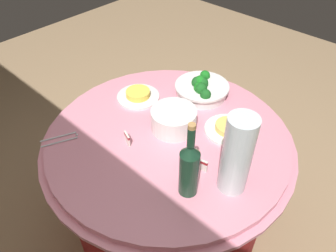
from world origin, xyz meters
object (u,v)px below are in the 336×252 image
food_plate_noodles (228,129)px  label_placard_mid (127,138)px  plate_stack (174,119)px  decorative_fruit_vase (236,158)px  wine_bottle (189,168)px  food_plate_fried_egg (138,95)px  broccoli_bowl (202,89)px  label_placard_front (202,164)px  serving_tongs (61,139)px

food_plate_noodles → label_placard_mid: (0.28, 0.37, 0.02)m
plate_stack → food_plate_noodles: size_ratio=0.95×
label_placard_mid → decorative_fruit_vase: bearing=-166.2°
wine_bottle → food_plate_fried_egg: bearing=-26.1°
wine_bottle → food_plate_noodles: 0.41m
food_plate_noodles → food_plate_fried_egg: 0.50m
broccoli_bowl → decorative_fruit_vase: bearing=139.5°
decorative_fruit_vase → wine_bottle: bearing=50.6°
decorative_fruit_vase → food_plate_fried_egg: size_ratio=1.55×
plate_stack → label_placard_front: plate_stack is taller
food_plate_noodles → wine_bottle: bearing=101.8°
label_placard_front → food_plate_fried_egg: bearing=-16.7°
serving_tongs → label_placard_mid: (-0.24, -0.19, 0.03)m
serving_tongs → food_plate_noodles: food_plate_noodles is taller
broccoli_bowl → serving_tongs: bearing=69.8°
wine_bottle → serving_tongs: size_ratio=2.05×
broccoli_bowl → decorative_fruit_vase: decorative_fruit_vase is taller
broccoli_bowl → food_plate_noodles: bearing=153.3°
serving_tongs → broccoli_bowl: bearing=-110.2°
food_plate_noodles → label_placard_front: (-0.05, 0.27, 0.02)m
broccoli_bowl → plate_stack: 0.29m
broccoli_bowl → food_plate_fried_egg: size_ratio=1.27×
food_plate_noodles → food_plate_fried_egg: bearing=11.9°
decorative_fruit_vase → label_placard_mid: 0.50m
label_placard_front → label_placard_mid: size_ratio=1.00×
food_plate_fried_egg → decorative_fruit_vase: bearing=167.6°
wine_bottle → serving_tongs: (0.60, 0.17, -0.12)m
decorative_fruit_vase → serving_tongs: bearing=23.3°
broccoli_bowl → food_plate_noodles: (-0.26, 0.13, -0.03)m
decorative_fruit_vase → food_plate_fried_egg: 0.71m
label_placard_mid → serving_tongs: bearing=38.5°
serving_tongs → label_placard_mid: label_placard_mid is taller
food_plate_noodles → food_plate_fried_egg: (0.49, 0.10, 0.00)m
label_placard_mid → food_plate_noodles: bearing=-127.3°
wine_bottle → broccoli_bowl: bearing=-56.4°
broccoli_bowl → label_placard_mid: bearing=88.0°
broccoli_bowl → wine_bottle: size_ratio=0.83×
wine_bottle → serving_tongs: 0.64m
decorative_fruit_vase → label_placard_mid: bearing=13.8°
food_plate_noodles → label_placard_front: 0.27m
decorative_fruit_vase → serving_tongs: decorative_fruit_vase is taller
plate_stack → label_placard_mid: size_ratio=3.82×
wine_bottle → serving_tongs: bearing=16.1°
label_placard_mid → label_placard_front: bearing=-163.3°
plate_stack → label_placard_front: (-0.25, 0.11, -0.02)m
label_placard_front → broccoli_bowl: bearing=-51.7°
serving_tongs → label_placard_front: (-0.57, -0.29, 0.03)m
broccoli_bowl → food_plate_fried_egg: broccoli_bowl is taller
label_placard_mid → plate_stack: bearing=-110.7°
plate_stack → decorative_fruit_vase: bearing=165.7°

